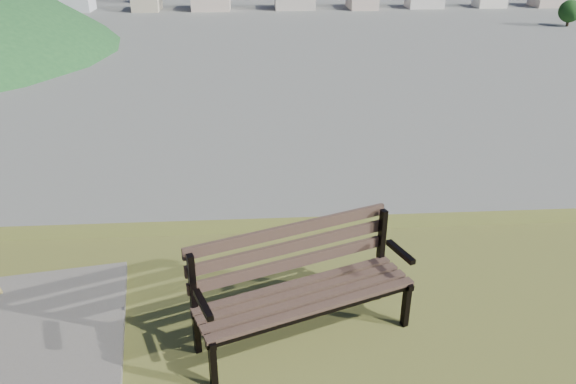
{
  "coord_description": "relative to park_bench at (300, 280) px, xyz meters",
  "views": [
    {
      "loc": [
        -1.71,
        -1.08,
        27.95
      ],
      "look_at": [
        -1.34,
        4.34,
        25.3
      ],
      "focal_mm": 35.0,
      "sensor_mm": 36.0,
      "label": 1
    }
  ],
  "objects": [
    {
      "name": "park_bench",
      "position": [
        0.0,
        0.0,
        0.0
      ],
      "size": [
        1.74,
        1.09,
        0.87
      ],
      "rotation": [
        0.0,
        0.0,
        0.36
      ],
      "color": "#483629",
      "rests_on": "hilltop_mesa"
    }
  ]
}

